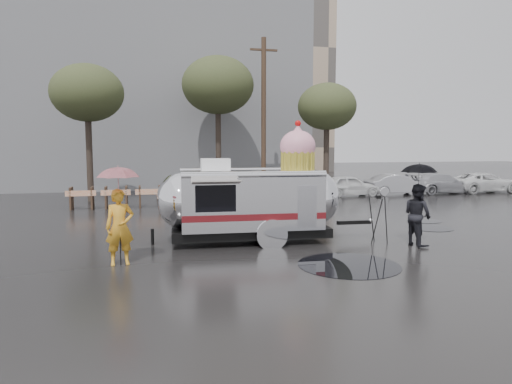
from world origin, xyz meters
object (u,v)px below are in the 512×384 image
object	(u,v)px
airstream_trailer	(252,198)
person_left	(120,227)
person_right	(417,215)
tripod	(378,215)

from	to	relation	value
airstream_trailer	person_left	distance (m)	4.22
airstream_trailer	person_right	size ratio (longest dim) A/B	3.85
airstream_trailer	person_left	size ratio (longest dim) A/B	3.73
airstream_trailer	person_left	bearing A→B (deg)	-149.02
person_left	person_right	bearing A→B (deg)	-7.33
airstream_trailer	person_right	distance (m)	4.80
person_left	person_right	world-z (taller)	person_left
person_right	tripod	world-z (taller)	person_right
person_left	person_right	distance (m)	8.18
airstream_trailer	tripod	size ratio (longest dim) A/B	4.84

